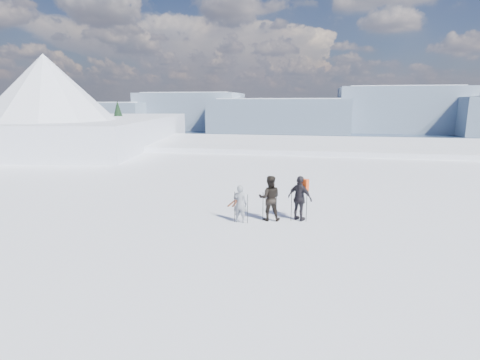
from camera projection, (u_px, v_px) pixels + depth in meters
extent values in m
plane|color=white|center=(303.00, 217.00, 74.03)|extent=(220.00, 208.01, 71.62)
cube|color=white|center=(298.00, 203.00, 42.97)|extent=(180.00, 16.00, 14.00)
plane|color=navy|center=(312.00, 147.00, 297.45)|extent=(820.00, 820.00, 0.00)
cube|color=slate|center=(97.00, 116.00, 491.16)|extent=(150.00, 80.00, 34.00)
cube|color=white|center=(96.00, 105.00, 488.29)|extent=(127.50, 70.00, 8.00)
cube|color=slate|center=(191.00, 111.00, 495.96)|extent=(130.00, 80.00, 46.00)
cube|color=white|center=(191.00, 96.00, 491.87)|extent=(110.50, 70.00, 8.00)
cube|color=slate|center=(279.00, 116.00, 445.19)|extent=(160.00, 80.00, 38.00)
cube|color=white|center=(280.00, 102.00, 441.92)|extent=(136.00, 70.00, 8.00)
cube|color=slate|center=(399.00, 110.00, 445.99)|extent=(140.00, 80.00, 52.00)
cube|color=white|center=(401.00, 90.00, 441.29)|extent=(119.00, 70.00, 8.00)
cube|color=white|center=(68.00, 183.00, 46.06)|extent=(29.19, 35.68, 16.00)
cone|color=white|center=(47.00, 100.00, 37.68)|extent=(18.00, 18.00, 9.00)
cone|color=white|center=(49.00, 131.00, 49.62)|extent=(16.00, 16.00, 8.00)
cube|color=#2D2B28|center=(144.00, 201.00, 53.42)|extent=(21.55, 17.87, 14.25)
cone|color=black|center=(159.00, 161.00, 50.66)|extent=(5.60, 5.60, 10.00)
cone|color=black|center=(120.00, 150.00, 50.34)|extent=(7.28, 7.28, 13.00)
cone|color=black|center=(135.00, 163.00, 45.95)|extent=(6.16, 6.16, 11.00)
cone|color=black|center=(112.00, 173.00, 44.61)|extent=(5.04, 5.04, 9.00)
cone|color=black|center=(157.00, 165.00, 47.59)|extent=(5.60, 5.60, 10.00)
cone|color=black|center=(102.00, 160.00, 47.86)|extent=(6.16, 6.16, 11.00)
imported|color=gray|center=(240.00, 204.00, 15.17)|extent=(0.61, 0.44, 1.56)
imported|color=black|center=(270.00, 198.00, 15.42)|extent=(1.00, 0.82, 1.89)
imported|color=black|center=(300.00, 198.00, 15.38)|extent=(1.19, 0.93, 1.88)
cube|color=#E54615|center=(304.00, 169.00, 15.32)|extent=(0.46, 0.39, 0.54)
cylinder|color=black|center=(235.00, 207.00, 15.21)|extent=(0.02, 0.02, 1.29)
cylinder|color=black|center=(248.00, 209.00, 15.07)|extent=(0.02, 0.02, 1.20)
cylinder|color=black|center=(263.00, 206.00, 15.45)|extent=(0.02, 0.02, 1.20)
cylinder|color=black|center=(276.00, 208.00, 15.31)|extent=(0.02, 0.02, 1.17)
cylinder|color=black|center=(291.00, 205.00, 15.37)|extent=(0.02, 0.02, 1.35)
cylinder|color=black|center=(307.00, 206.00, 15.28)|extent=(0.02, 0.02, 1.30)
cube|color=black|center=(233.00, 202.00, 18.39)|extent=(0.25, 1.70, 0.03)
cube|color=black|center=(236.00, 202.00, 18.36)|extent=(0.11, 1.70, 0.03)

